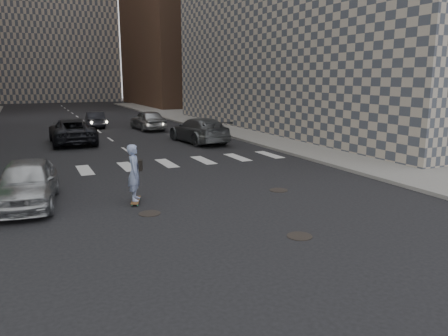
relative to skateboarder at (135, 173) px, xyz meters
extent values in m
plane|color=black|center=(2.11, -2.60, -1.08)|extent=(160.00, 160.00, 0.00)
cube|color=gray|center=(16.61, 17.40, -1.00)|extent=(13.00, 80.00, 0.15)
cube|color=black|center=(13.31, 11.40, 0.92)|extent=(0.30, 18.00, 4.00)
cylinder|color=black|center=(3.31, -5.10, -1.07)|extent=(0.70, 0.70, 0.02)
cylinder|color=black|center=(0.11, -1.40, -1.07)|extent=(0.70, 0.70, 0.02)
cylinder|color=black|center=(5.41, -0.60, -1.07)|extent=(0.70, 0.70, 0.02)
cube|color=brown|center=(0.00, 0.00, -0.98)|extent=(0.57, 1.06, 0.02)
cylinder|color=#37B578|center=(-0.21, -0.32, -1.04)|extent=(0.05, 0.08, 0.07)
cylinder|color=#37B578|center=(-0.04, -0.38, -1.04)|extent=(0.05, 0.08, 0.07)
cylinder|color=#37B578|center=(0.03, 0.38, -1.04)|extent=(0.05, 0.08, 0.07)
cylinder|color=#37B578|center=(0.20, 0.32, -1.04)|extent=(0.05, 0.08, 0.07)
imported|color=#8CA7CC|center=(0.00, 0.00, 0.01)|extent=(0.67, 0.82, 1.94)
cube|color=black|center=(0.21, -0.01, 0.24)|extent=(0.21, 0.34, 0.37)
imported|color=#B1B4B8|center=(-3.39, 1.26, -0.29)|extent=(2.45, 4.81, 1.57)
imported|color=black|center=(-0.40, 16.84, -0.34)|extent=(2.15, 4.62, 1.47)
imported|color=#54575B|center=(7.23, 12.45, -0.25)|extent=(2.83, 5.89, 1.65)
imported|color=black|center=(-0.50, 15.40, -0.27)|extent=(2.72, 5.81, 1.61)
imported|color=#A0A3A7|center=(6.01, 20.87, -0.25)|extent=(2.24, 4.93, 1.64)
imported|color=black|center=(2.31, 24.51, -0.40)|extent=(1.76, 4.23, 1.36)
camera|label=1|loc=(-3.29, -14.52, 3.20)|focal=35.00mm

